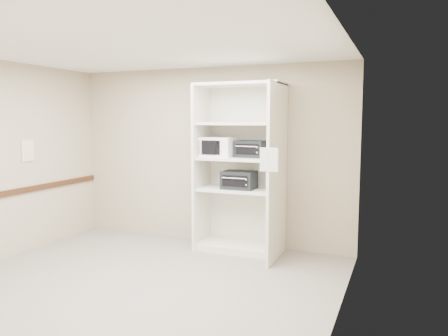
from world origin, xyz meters
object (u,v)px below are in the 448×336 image
at_px(shelving_unit, 243,174).
at_px(toaster_oven_lower, 239,180).
at_px(toaster_oven_upper, 252,149).
at_px(microwave, 218,147).

height_order(shelving_unit, toaster_oven_lower, shelving_unit).
distance_m(toaster_oven_upper, toaster_oven_lower, 0.48).
distance_m(microwave, toaster_oven_lower, 0.57).
xyz_separation_m(shelving_unit, microwave, (-0.37, -0.03, 0.38)).
relative_size(toaster_oven_upper, toaster_oven_lower, 0.91).
bearing_deg(shelving_unit, toaster_oven_upper, 26.54).
relative_size(microwave, toaster_oven_upper, 1.14).
xyz_separation_m(toaster_oven_upper, toaster_oven_lower, (-0.15, -0.10, -0.44)).
bearing_deg(toaster_oven_lower, toaster_oven_upper, 33.57).
xyz_separation_m(microwave, toaster_oven_lower, (0.33, -0.02, -0.46)).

